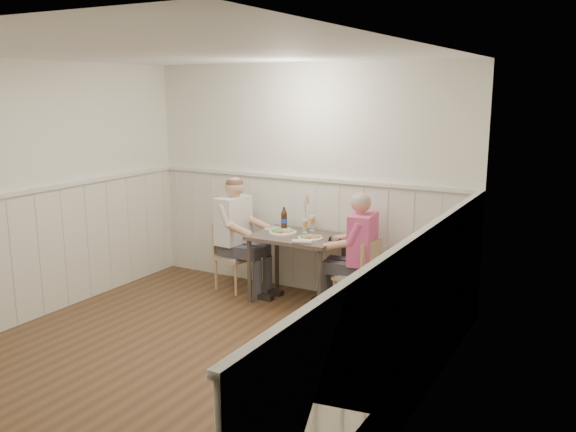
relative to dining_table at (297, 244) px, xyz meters
The scene contains 16 objects.
ground_plane 1.96m from the dining_table, 93.57° to the right, with size 4.50×4.50×0.00m, color #48301E.
room_shell 2.04m from the dining_table, 93.57° to the right, with size 4.04×4.54×2.60m.
wainscot 1.16m from the dining_table, 95.69° to the right, with size 4.00×4.49×1.34m.
dining_table is the anchor object (origin of this frame).
chair_right 0.80m from the dining_table, ahead, with size 0.43×0.43×0.80m.
chair_left 0.89m from the dining_table, behind, with size 0.44×0.44×0.80m.
man_in_pink 0.74m from the dining_table, ahead, with size 0.64×0.44×1.31m.
diner_cream 0.78m from the dining_table, behind, with size 0.65×0.45×1.36m.
plate_man 0.25m from the dining_table, 24.10° to the right, with size 0.26×0.26×0.07m.
plate_diner 0.23m from the dining_table, behind, with size 0.30×0.30×0.08m.
beer_glass_a 0.35m from the dining_table, 78.29° to the left, with size 0.07×0.07×0.18m.
beer_glass_b 0.25m from the dining_table, 78.99° to the left, with size 0.06×0.06×0.15m.
beer_bottle 0.39m from the dining_table, 145.03° to the left, with size 0.07×0.07×0.25m.
rolled_napkin 0.40m from the dining_table, 53.86° to the right, with size 0.21×0.11×0.05m.
grass_vase 0.38m from the dining_table, 97.83° to the left, with size 0.05×0.05×0.43m.
gingham_mat 0.38m from the dining_table, 155.16° to the left, with size 0.27×0.22×0.01m.
Camera 1 is at (3.18, -3.86, 2.33)m, focal length 38.00 mm.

